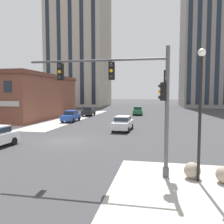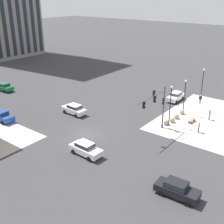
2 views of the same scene
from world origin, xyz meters
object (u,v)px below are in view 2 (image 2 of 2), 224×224
(bollard_sphere_curb_b, at_px, (172,120))
(bench_near_signal, at_px, (192,120))
(pedestrian_near_bench, at_px, (200,99))
(pedestrian_at_curb, at_px, (210,114))
(bollard_sphere_curb_c, at_px, (176,116))
(bollard_sphere_curb_d, at_px, (182,112))
(car_main_northbound_near, at_px, (4,87))
(street_lamp_corner_far, at_px, (203,82))
(traffic_signal_main, at_px, (158,104))
(car_main_southbound_far, at_px, (85,148))
(bollard_sphere_curb_a, at_px, (166,122))
(car_parked_curb, at_px, (176,96))
(street_lamp_mid_sidewalk, at_px, (185,93))
(car_main_southbound_near, at_px, (74,109))
(car_main_mid, at_px, (1,115))
(street_lamp_corner_near, at_px, (171,101))
(car_cross_westbound, at_px, (177,188))
(pedestrian_walking_east, at_px, (199,126))

(bollard_sphere_curb_b, xyz_separation_m, bench_near_signal, (1.92, -2.44, -0.08))
(pedestrian_near_bench, distance_m, pedestrian_at_curb, 7.19)
(bollard_sphere_curb_c, relative_size, pedestrian_at_curb, 0.46)
(bollard_sphere_curb_c, height_order, bollard_sphere_curb_d, same)
(pedestrian_at_curb, relative_size, car_main_northbound_near, 0.39)
(bench_near_signal, height_order, street_lamp_corner_far, street_lamp_corner_far)
(traffic_signal_main, height_order, car_main_southbound_far, traffic_signal_main)
(bollard_sphere_curb_a, relative_size, car_parked_curb, 0.18)
(pedestrian_at_curb, height_order, street_lamp_mid_sidewalk, street_lamp_mid_sidewalk)
(bollard_sphere_curb_b, xyz_separation_m, car_main_southbound_near, (-6.98, 14.45, 0.51))
(car_main_mid, bearing_deg, bollard_sphere_curb_b, -53.58)
(street_lamp_mid_sidewalk, relative_size, car_main_southbound_far, 1.31)
(bollard_sphere_curb_c, bearing_deg, street_lamp_mid_sidewalk, 1.51)
(car_main_southbound_near, height_order, car_parked_curb, same)
(street_lamp_corner_near, height_order, street_lamp_mid_sidewalk, street_lamp_corner_near)
(pedestrian_at_curb, height_order, car_main_mid, pedestrian_at_curb)
(traffic_signal_main, xyz_separation_m, street_lamp_corner_near, (2.93, -0.53, -0.40))
(bollard_sphere_curb_a, relative_size, car_main_southbound_near, 0.18)
(street_lamp_corner_far, xyz_separation_m, car_main_northbound_near, (-18.64, 34.49, -2.92))
(pedestrian_at_curb, bearing_deg, car_main_northbound_near, 106.44)
(street_lamp_corner_near, height_order, car_main_southbound_near, street_lamp_corner_near)
(bench_near_signal, distance_m, pedestrian_near_bench, 8.83)
(car_main_northbound_near, xyz_separation_m, car_cross_westbound, (-8.85, -43.04, 0.00))
(bollard_sphere_curb_c, xyz_separation_m, street_lamp_mid_sidewalk, (2.55, 0.07, 3.23))
(pedestrian_at_curb, height_order, street_lamp_corner_far, street_lamp_corner_far)
(street_lamp_corner_near, xyz_separation_m, car_cross_westbound, (-14.68, -8.42, -2.93))
(bollard_sphere_curb_a, relative_size, street_lamp_mid_sidewalk, 0.14)
(car_main_southbound_far, bearing_deg, bollard_sphere_curb_c, -13.12)
(pedestrian_walking_east, bearing_deg, car_main_northbound_near, 98.83)
(car_parked_curb, height_order, car_main_mid, same)
(pedestrian_walking_east, bearing_deg, traffic_signal_main, 121.88)
(bollard_sphere_curb_a, xyz_separation_m, street_lamp_mid_sidewalk, (5.64, -0.17, 3.23))
(bollard_sphere_curb_a, height_order, bollard_sphere_curb_b, same)
(street_lamp_corner_far, bearing_deg, pedestrian_at_curb, -148.84)
(car_main_northbound_near, bearing_deg, car_cross_westbound, -101.63)
(bollard_sphere_curb_a, xyz_separation_m, pedestrian_at_curb, (5.85, -4.57, 0.60))
(car_main_southbound_near, distance_m, car_main_mid, 11.43)
(street_lamp_corner_far, relative_size, car_main_northbound_near, 1.38)
(bollard_sphere_curb_c, distance_m, street_lamp_mid_sidewalk, 4.12)
(pedestrian_near_bench, distance_m, car_parked_curb, 4.45)
(bench_near_signal, height_order, car_parked_curb, car_parked_curb)
(bollard_sphere_curb_d, distance_m, car_main_northbound_near, 36.12)
(bench_near_signal, distance_m, street_lamp_corner_far, 10.64)
(bench_near_signal, distance_m, car_main_southbound_near, 19.10)
(car_main_southbound_far, bearing_deg, car_cross_westbound, -91.70)
(bollard_sphere_curb_d, distance_m, pedestrian_at_curb, 4.49)
(pedestrian_walking_east, distance_m, car_parked_curb, 13.29)
(bollard_sphere_curb_d, height_order, car_cross_westbound, car_cross_westbound)
(car_cross_westbound, height_order, car_parked_curb, same)
(bench_near_signal, bearing_deg, traffic_signal_main, 153.91)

